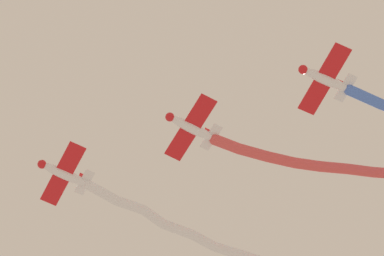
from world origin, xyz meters
TOP-DOWN VIEW (x-y plane):
  - airplane_lead at (4.49, -4.94)m, footprint 6.53×4.92m
  - smoke_trail_lead at (2.23, -18.47)m, footprint 5.75×23.30m
  - airplane_left_wing at (-5.36, -11.19)m, footprint 6.52×4.90m
  - smoke_trail_left_wing at (-8.40, -22.92)m, footprint 7.81×19.34m
  - airplane_right_wing at (-15.20, -17.45)m, footprint 6.55×4.96m

SIDE VIEW (x-z plane):
  - smoke_trail_lead at x=2.23m, z-range 65.32..67.94m
  - airplane_lead at x=4.49m, z-range 66.68..68.29m
  - airplane_left_wing at x=-5.36m, z-range 66.93..68.54m
  - airplane_right_wing at x=-15.20m, z-range 67.18..68.79m
  - smoke_trail_left_wing at x=-8.40m, z-range 66.97..72.00m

